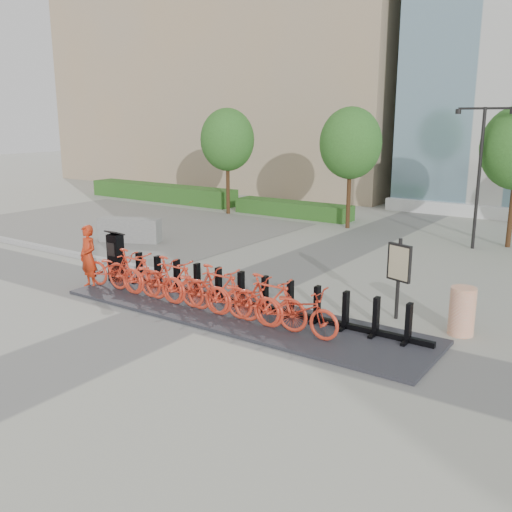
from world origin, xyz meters
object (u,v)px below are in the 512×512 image
Objects in this scene: worker_red at (88,257)px; map_sign at (399,266)px; kiosk at (116,256)px; bike_0 at (115,270)px; jersey_barrier at (130,230)px; construction_barrel at (462,311)px.

worker_red is 8.40m from map_sign.
kiosk is at bearing 78.98° from worker_red.
bike_0 is at bearing -143.55° from map_sign.
jersey_barrier is at bearing 128.19° from kiosk.
kiosk is 0.63× the size of jersey_barrier.
construction_barrel reaches higher than jersey_barrier.
kiosk is at bearing -70.73° from jersey_barrier.
worker_red is (-0.27, -0.75, 0.10)m from kiosk.
worker_red reaches higher than bike_0.
jersey_barrier is 1.21× the size of map_sign.
kiosk is 7.95m from map_sign.
map_sign is at bearing -35.50° from jersey_barrier.
map_sign is (11.59, -2.36, 0.83)m from jersey_barrier.
jersey_barrier is at bearing 43.64° from bike_0.
map_sign is at bearing 174.15° from construction_barrel.
kiosk is 1.37× the size of construction_barrel.
worker_red is 1.65× the size of construction_barrel.
worker_red reaches higher than kiosk.
kiosk reaches higher than bike_0.
worker_red is at bearing -166.35° from construction_barrel.
kiosk is at bearing -149.17° from map_sign.
map_sign is (-1.55, 0.16, 0.75)m from construction_barrel.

